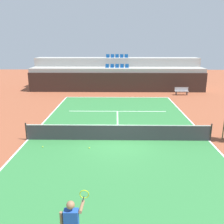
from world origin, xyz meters
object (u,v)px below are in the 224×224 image
at_px(player_bench, 182,90).
at_px(tennis_net, 118,132).
at_px(player, 72,224).
at_px(tennis_ball_0, 89,148).
at_px(tennis_ball_1, 43,147).

bearing_deg(player_bench, tennis_net, -118.42).
xyz_separation_m(player, player_bench, (8.51, 21.53, -0.48)).
distance_m(tennis_net, tennis_ball_0, 2.07).
height_order(tennis_net, tennis_ball_0, tennis_net).
bearing_deg(player, tennis_net, 75.68).
bearing_deg(player_bench, player, -111.57).
bearing_deg(player_bench, tennis_ball_1, -128.39).
relative_size(player, player_bench, 1.14).
bearing_deg(tennis_net, tennis_ball_0, -142.52).
relative_size(player, tennis_ball_0, 25.91).
bearing_deg(player_bench, tennis_ball_0, -121.19).
xyz_separation_m(tennis_net, player, (-1.30, -8.20, 0.47)).
height_order(player, tennis_ball_1, player).
bearing_deg(tennis_ball_1, tennis_net, 14.71).
relative_size(tennis_net, tennis_ball_0, 167.88).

